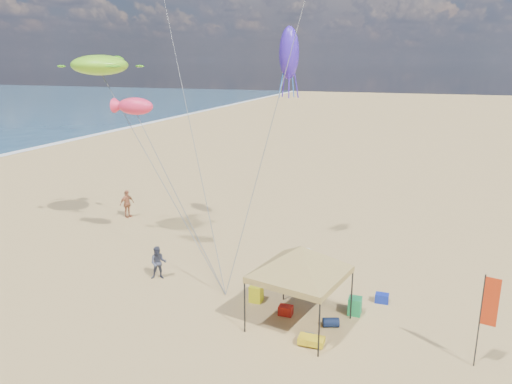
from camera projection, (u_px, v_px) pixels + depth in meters
ground at (232, 303)px, 20.17m from camera, size 280.00×280.00×0.00m
canopy_tent at (301, 249)px, 17.70m from camera, size 5.86×5.86×3.70m
feather_flag at (487, 308)px, 15.37m from camera, size 0.49×0.12×3.27m
cooler_red at (286, 310)px, 19.19m from camera, size 0.54×0.38×0.38m
cooler_blue at (382, 298)px, 20.18m from camera, size 0.54×0.38×0.38m
bag_navy at (331, 322)px, 18.33m from camera, size 0.69×0.54×0.36m
bag_orange at (278, 281)px, 21.76m from camera, size 0.54×0.69×0.36m
chair_green at (355, 306)px, 19.21m from camera, size 0.50×0.50×0.70m
chair_yellow at (256, 293)px, 20.24m from camera, size 0.50×0.50×0.70m
crate_grey at (309, 338)px, 17.38m from camera, size 0.34×0.30×0.28m
beach_cart at (311, 340)px, 17.11m from camera, size 0.90×0.50×0.24m
person_near_a at (299, 266)px, 21.78m from camera, size 0.70×0.67×1.62m
person_near_b at (158, 263)px, 22.23m from camera, size 0.93×0.84×1.56m
person_near_c at (306, 265)px, 21.98m from camera, size 1.18×0.95×1.60m
person_far_a at (127, 204)px, 31.00m from camera, size 0.76×1.13×1.79m
turtle_kite at (99, 65)px, 24.67m from camera, size 3.20×2.65×1.01m
fish_kite at (135, 106)px, 23.11m from camera, size 1.98×1.22×0.82m
squid_kite at (289, 53)px, 23.66m from camera, size 1.20×1.20×2.52m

